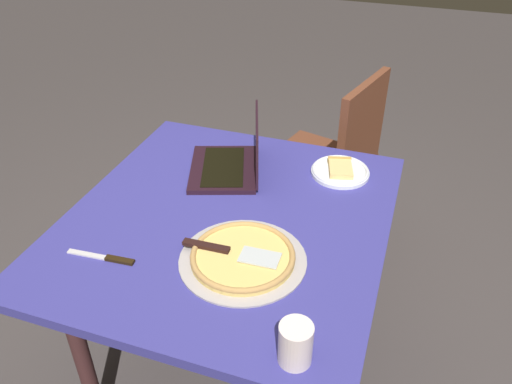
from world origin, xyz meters
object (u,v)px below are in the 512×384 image
at_px(laptop, 233,161).
at_px(drink_cup, 295,343).
at_px(table_knife, 107,258).
at_px(pizza_plate, 340,171).
at_px(pizza_tray, 243,257).
at_px(dining_table, 228,237).
at_px(chair_near, 334,155).

distance_m(laptop, drink_cup, 0.86).
bearing_deg(table_knife, laptop, -16.91).
height_order(pizza_plate, pizza_tray, pizza_plate).
bearing_deg(pizza_tray, laptop, 24.01).
relative_size(dining_table, pizza_plate, 5.23).
height_order(pizza_tray, drink_cup, drink_cup).
bearing_deg(laptop, pizza_tray, -155.99).
relative_size(laptop, pizza_plate, 1.78).
bearing_deg(laptop, dining_table, -162.98).
bearing_deg(laptop, table_knife, 163.09).
height_order(laptop, drink_cup, laptop).
distance_m(laptop, table_knife, 0.61).
bearing_deg(chair_near, dining_table, 168.34).
height_order(dining_table, pizza_plate, pizza_plate).
xyz_separation_m(pizza_tray, chair_near, (1.09, -0.07, -0.25)).
distance_m(laptop, chair_near, 0.74).
relative_size(laptop, pizza_tray, 1.01).
bearing_deg(chair_near, drink_cup, -172.96).
xyz_separation_m(laptop, chair_near, (0.63, -0.27, -0.27)).
bearing_deg(drink_cup, dining_table, 37.01).
xyz_separation_m(pizza_plate, pizza_tray, (-0.56, 0.18, 0.00)).
bearing_deg(pizza_plate, drink_cup, -176.10).
bearing_deg(laptop, chair_near, -22.98).
height_order(laptop, pizza_plate, laptop).
distance_m(drink_cup, chair_near, 1.42).
distance_m(dining_table, laptop, 0.31).
height_order(pizza_plate, chair_near, chair_near).
xyz_separation_m(dining_table, laptop, (0.27, 0.08, 0.13)).
xyz_separation_m(pizza_tray, table_knife, (-0.12, 0.38, -0.01)).
relative_size(table_knife, chair_near, 0.23).
relative_size(pizza_plate, chair_near, 0.23).
distance_m(pizza_tray, table_knife, 0.40).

